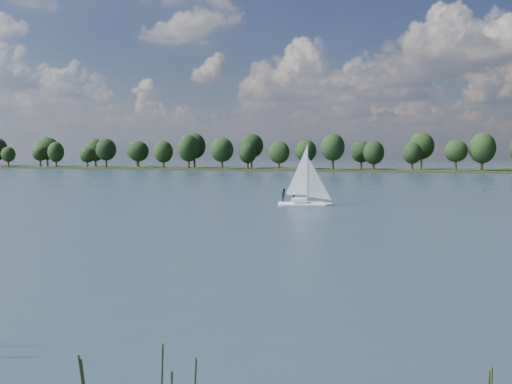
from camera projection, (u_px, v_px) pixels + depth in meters
ground at (314, 185)px, 125.17m from camera, size 700.00×700.00×0.00m
far_shore at (377, 171)px, 230.81m from camera, size 660.00×40.00×1.50m
sailboat at (302, 187)px, 76.64m from camera, size 6.92×4.23×8.83m
dinghy_pink at (1, 169)px, 220.83m from camera, size 2.79×2.38×4.26m
treeline at (352, 151)px, 230.13m from camera, size 562.16×74.24×17.83m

